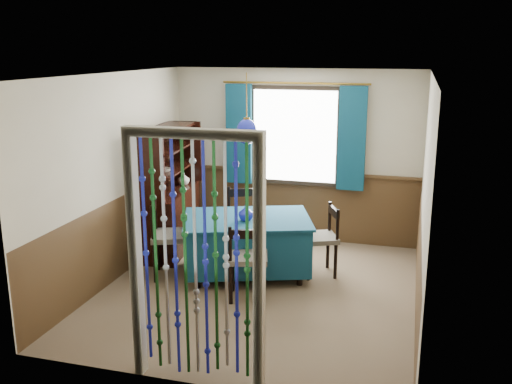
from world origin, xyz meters
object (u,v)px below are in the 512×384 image
(vase_sideboard, at_px, (184,178))
(chair_far, at_px, (245,221))
(chair_near, at_px, (247,259))
(bowl_shelf, at_px, (165,170))
(sideboard, at_px, (171,209))
(chair_left, at_px, (168,237))
(chair_right, at_px, (321,238))
(vase_table, at_px, (246,213))
(pendant_lamp, at_px, (247,131))
(dining_table, at_px, (247,242))

(vase_sideboard, bearing_deg, chair_far, -18.23)
(chair_near, height_order, bowl_shelf, bowl_shelf)
(sideboard, bearing_deg, chair_near, -45.97)
(chair_left, distance_m, chair_right, 1.90)
(chair_left, xyz_separation_m, chair_right, (1.82, 0.57, -0.04))
(chair_far, relative_size, chair_right, 1.07)
(chair_near, xyz_separation_m, chair_left, (-1.14, 0.39, 0.03))
(chair_left, bearing_deg, vase_table, 81.17)
(chair_far, xyz_separation_m, pendant_lamp, (0.21, -0.59, 1.31))
(pendant_lamp, distance_m, vase_table, 0.99)
(sideboard, bearing_deg, vase_sideboard, 74.63)
(chair_near, distance_m, chair_far, 1.34)
(chair_left, xyz_separation_m, vase_table, (0.95, 0.20, 0.32))
(chair_left, height_order, vase_table, chair_left)
(pendant_lamp, xyz_separation_m, bowl_shelf, (-1.22, 0.30, -0.60))
(chair_near, xyz_separation_m, chair_right, (0.68, 0.96, -0.01))
(chair_left, relative_size, bowl_shelf, 4.91)
(chair_left, bearing_deg, dining_table, 87.09)
(chair_near, xyz_separation_m, sideboard, (-1.49, 1.25, 0.12))
(sideboard, xyz_separation_m, vase_sideboard, (0.06, 0.36, 0.36))
(chair_right, relative_size, pendant_lamp, 1.06)
(vase_sideboard, bearing_deg, bowl_shelf, -90.00)
(sideboard, relative_size, vase_table, 9.75)
(sideboard, bearing_deg, dining_table, -29.76)
(pendant_lamp, relative_size, bowl_shelf, 4.25)
(chair_near, bearing_deg, bowl_shelf, 130.22)
(chair_near, relative_size, sideboard, 0.52)
(vase_table, distance_m, vase_sideboard, 1.61)
(chair_near, bearing_deg, sideboard, 124.67)
(pendant_lamp, bearing_deg, chair_left, -162.12)
(chair_left, xyz_separation_m, vase_sideboard, (-0.29, 1.22, 0.46))
(chair_near, relative_size, vase_table, 5.05)
(vase_sideboard, bearing_deg, dining_table, -37.17)
(chair_right, height_order, vase_table, vase_table)
(sideboard, relative_size, pendant_lamp, 2.08)
(chair_left, height_order, bowl_shelf, bowl_shelf)
(dining_table, xyz_separation_m, vase_table, (0.02, -0.10, 0.40))
(vase_table, bearing_deg, pendant_lamp, 99.73)
(chair_right, distance_m, sideboard, 2.19)
(dining_table, distance_m, chair_left, 0.98)
(chair_far, bearing_deg, sideboard, -21.95)
(chair_far, height_order, pendant_lamp, pendant_lamp)
(chair_near, xyz_separation_m, chair_far, (-0.42, 1.28, 0.02))
(chair_far, relative_size, pendant_lamp, 1.13)
(dining_table, relative_size, vase_sideboard, 9.43)
(sideboard, bearing_deg, chair_right, -13.66)
(chair_far, xyz_separation_m, vase_table, (0.23, -0.69, 0.33))
(dining_table, height_order, chair_right, chair_right)
(dining_table, height_order, pendant_lamp, pendant_lamp)
(chair_left, relative_size, vase_table, 5.42)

